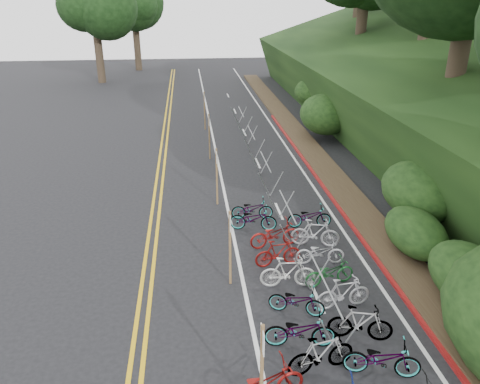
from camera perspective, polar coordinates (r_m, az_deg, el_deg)
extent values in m
cube|color=gold|center=(19.25, -10.77, -3.06)|extent=(0.12, 80.00, 0.01)
cube|color=gold|center=(19.23, -9.88, -3.02)|extent=(0.12, 80.00, 0.01)
cube|color=silver|center=(19.24, -1.38, -2.64)|extent=(0.12, 80.00, 0.01)
cube|color=silver|center=(20.00, 10.70, -2.01)|extent=(0.12, 80.00, 0.01)
cube|color=silver|center=(14.47, 9.35, -12.51)|extent=(0.10, 1.60, 0.01)
cube|color=silver|center=(19.51, 4.78, -2.34)|extent=(0.10, 1.60, 0.01)
cube|color=silver|center=(24.98, 2.19, 3.54)|extent=(0.10, 1.60, 0.01)
cube|color=silver|center=(30.64, 0.53, 7.28)|extent=(0.10, 1.60, 0.01)
cube|color=silver|center=(36.42, -0.63, 9.83)|extent=(0.10, 1.60, 0.01)
cube|color=silver|center=(42.25, -1.47, 11.69)|extent=(0.10, 1.60, 0.01)
cube|color=maroon|center=(21.87, 10.50, 0.37)|extent=(0.25, 28.00, 0.10)
cube|color=black|center=(32.91, 19.26, 12.12)|extent=(12.32, 44.00, 9.11)
cube|color=#382819|center=(31.18, 6.61, 7.55)|extent=(1.40, 44.00, 0.16)
ellipsoid|color=#284C19|center=(14.76, 26.43, -9.32)|extent=(2.00, 2.80, 1.60)
ellipsoid|color=#284C19|center=(18.74, 21.00, 0.19)|extent=(2.60, 3.64, 2.08)
ellipsoid|color=#284C19|center=(24.22, 17.52, 6.78)|extent=(2.20, 3.08, 1.76)
ellipsoid|color=#284C19|center=(29.29, 10.31, 9.31)|extent=(3.00, 4.20, 2.40)
ellipsoid|color=#284C19|center=(35.09, 8.71, 11.94)|extent=(2.40, 3.36, 1.92)
ellipsoid|color=#284C19|center=(39.11, 9.16, 14.07)|extent=(2.80, 3.92, 2.24)
ellipsoid|color=#284C19|center=(16.96, 20.60, -4.60)|extent=(1.80, 2.52, 1.44)
ellipsoid|color=#284C19|center=(27.95, 16.01, 10.33)|extent=(3.20, 4.48, 2.56)
cylinder|color=#2D2319|center=(22.61, 24.91, 13.74)|extent=(0.82, 0.82, 5.97)
cylinder|color=#2D2319|center=(30.69, 21.83, 18.24)|extent=(0.86, 0.86, 6.76)
cylinder|color=#2D2319|center=(37.68, 14.48, 18.20)|extent=(0.80, 0.80, 5.57)
cylinder|color=#2D2319|center=(45.98, 14.15, 20.37)|extent=(0.84, 0.84, 6.36)
cylinder|color=#2D2319|center=(50.33, -16.77, 15.58)|extent=(0.78, 0.78, 5.17)
ellipsoid|color=black|center=(50.01, -17.42, 20.91)|extent=(7.07, 7.07, 6.72)
cylinder|color=#2D2319|center=(57.84, -12.40, 16.66)|extent=(0.75, 0.75, 4.77)
ellipsoid|color=black|center=(57.56, -12.78, 20.85)|extent=(6.19, 6.19, 5.88)
cylinder|color=gray|center=(13.02, 10.41, -10.96)|extent=(0.05, 3.00, 0.05)
cylinder|color=gray|center=(12.22, 10.78, -16.94)|extent=(0.58, 0.04, 1.13)
cylinder|color=gray|center=(12.38, 13.37, -16.60)|extent=(0.58, 0.04, 1.13)
cylinder|color=gray|center=(14.38, 7.60, -9.89)|extent=(0.58, 0.04, 1.13)
cylinder|color=gray|center=(14.52, 9.78, -9.70)|extent=(0.58, 0.04, 1.13)
cylinder|color=gray|center=(17.24, 5.83, -1.75)|extent=(0.05, 3.00, 0.05)
cylinder|color=gray|center=(16.22, 5.79, -5.70)|extent=(0.58, 0.04, 1.13)
cylinder|color=gray|center=(16.34, 7.72, -5.58)|extent=(0.58, 0.04, 1.13)
cylinder|color=gray|center=(18.67, 4.04, -1.60)|extent=(0.58, 0.04, 1.13)
cylinder|color=gray|center=(18.77, 5.72, -1.51)|extent=(0.58, 0.04, 1.13)
cylinder|color=gray|center=(21.79, 3.13, 3.75)|extent=(0.05, 3.00, 0.05)
cylinder|color=gray|center=(20.66, 2.96, 0.93)|extent=(0.58, 0.04, 1.13)
cylinder|color=gray|center=(20.75, 4.49, 1.00)|extent=(0.58, 0.04, 1.13)
cylinder|color=gray|center=(23.24, 1.86, 3.52)|extent=(0.58, 0.04, 1.13)
cylinder|color=gray|center=(23.33, 3.23, 3.57)|extent=(0.58, 0.04, 1.13)
cylinder|color=gray|center=(26.50, 1.37, 7.31)|extent=(0.05, 3.00, 0.05)
cylinder|color=gray|center=(25.30, 1.15, 5.18)|extent=(0.58, 0.04, 1.13)
cylinder|color=gray|center=(25.38, 2.41, 5.22)|extent=(0.58, 0.04, 1.13)
cylinder|color=gray|center=(27.96, 0.40, 6.94)|extent=(0.58, 0.04, 1.13)
cylinder|color=gray|center=(28.03, 1.54, 6.97)|extent=(0.58, 0.04, 1.13)
cylinder|color=gray|center=(31.31, 0.13, 9.79)|extent=(0.05, 3.00, 0.05)
cylinder|color=gray|center=(30.07, -0.10, 8.10)|extent=(0.58, 0.04, 1.13)
cylinder|color=gray|center=(30.13, 0.97, 8.13)|extent=(0.58, 0.04, 1.13)
cylinder|color=gray|center=(32.76, -0.65, 9.35)|extent=(0.58, 0.04, 1.13)
cylinder|color=gray|center=(32.82, 0.34, 9.38)|extent=(0.58, 0.04, 1.13)
cylinder|color=brown|center=(10.13, 2.65, -21.42)|extent=(0.08, 0.08, 2.51)
cube|color=silver|center=(9.52, 2.75, -17.54)|extent=(0.02, 0.40, 0.50)
cylinder|color=brown|center=(14.22, -1.22, -6.90)|extent=(0.08, 0.08, 2.50)
cube|color=silver|center=(13.79, -1.25, -3.66)|extent=(0.02, 0.40, 0.50)
cylinder|color=brown|center=(19.63, -2.84, 1.84)|extent=(0.08, 0.08, 2.50)
cube|color=silver|center=(19.32, -2.89, 4.33)|extent=(0.02, 0.40, 0.50)
cylinder|color=brown|center=(25.31, -3.75, 6.74)|extent=(0.08, 0.08, 2.50)
cube|color=silver|center=(25.07, -3.80, 8.71)|extent=(0.02, 0.40, 0.50)
cylinder|color=brown|center=(31.11, -4.33, 9.82)|extent=(0.08, 0.08, 2.50)
cube|color=silver|center=(30.91, -4.38, 11.45)|extent=(0.02, 0.40, 0.50)
imported|color=maroon|center=(11.02, 2.87, -22.36)|extent=(1.10, 2.03, 1.01)
imported|color=slate|center=(11.83, 9.88, -18.82)|extent=(0.85, 1.79, 1.04)
imported|color=slate|center=(12.08, 16.92, -18.86)|extent=(1.06, 1.91, 0.95)
imported|color=slate|center=(12.44, 7.32, -16.39)|extent=(0.86, 1.90, 0.96)
imported|color=slate|center=(12.92, 14.47, -15.20)|extent=(0.90, 1.74, 1.01)
imported|color=slate|center=(13.53, 6.92, -13.01)|extent=(1.11, 1.70, 0.84)
imported|color=#9E9EA3|center=(13.93, 12.51, -11.92)|extent=(0.65, 1.67, 0.98)
imported|color=beige|center=(14.53, 5.87, -9.69)|extent=(0.60, 1.75, 1.04)
imported|color=#144C1E|center=(14.86, 10.85, -9.61)|extent=(0.88, 1.72, 0.86)
imported|color=maroon|center=(15.57, 4.67, -7.40)|extent=(0.68, 1.63, 0.95)
imported|color=#9E9EA3|center=(15.88, 9.74, -7.23)|extent=(0.69, 1.66, 0.85)
imported|color=maroon|center=(16.67, 4.28, -5.14)|extent=(0.98, 1.94, 0.97)
imported|color=#9E9EA3|center=(16.85, 9.16, -4.94)|extent=(0.88, 1.80, 1.04)
imported|color=slate|center=(17.77, 1.62, -3.26)|extent=(0.97, 1.89, 0.95)
imported|color=slate|center=(18.17, 8.46, -2.99)|extent=(0.68, 1.73, 0.89)
imported|color=slate|center=(18.63, 1.49, -2.07)|extent=(0.69, 1.69, 0.87)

